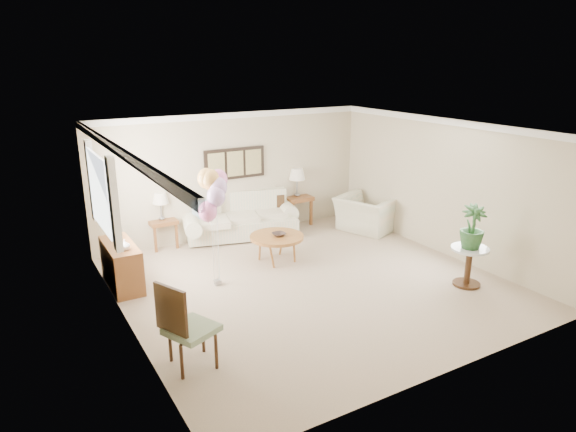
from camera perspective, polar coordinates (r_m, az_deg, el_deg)
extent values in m
plane|color=tan|center=(8.76, 2.52, -7.49)|extent=(6.00, 6.00, 0.00)
cube|color=#C1B796|center=(10.87, -5.96, 4.56)|extent=(6.00, 0.04, 2.60)
cube|color=#C1B796|center=(6.15, 17.99, -6.19)|extent=(6.00, 0.04, 2.60)
cube|color=#C1B796|center=(7.21, -17.88, -2.73)|extent=(0.04, 6.00, 2.60)
cube|color=#C1B796|center=(10.20, 17.00, 3.06)|extent=(0.04, 6.00, 2.60)
cube|color=white|center=(8.04, 2.76, 9.55)|extent=(6.00, 6.00, 0.02)
cube|color=white|center=(10.64, -6.10, 11.06)|extent=(6.00, 0.06, 0.12)
cube|color=white|center=(6.91, -18.57, 7.03)|extent=(0.06, 6.00, 0.12)
cube|color=white|center=(9.96, 17.50, 9.97)|extent=(0.06, 6.00, 0.12)
cube|color=white|center=(8.54, -20.22, 2.52)|extent=(0.04, 1.40, 1.20)
cube|color=white|center=(7.73, -18.76, 1.22)|extent=(0.10, 0.22, 1.40)
cube|color=white|center=(9.36, -20.95, 3.66)|extent=(0.10, 0.22, 1.40)
cube|color=black|center=(10.79, -5.93, 5.82)|extent=(1.35, 0.04, 0.65)
cube|color=#8C8C59|center=(10.61, -7.95, 5.55)|extent=(0.36, 0.02, 0.52)
cube|color=#8C8C59|center=(10.77, -5.88, 5.80)|extent=(0.36, 0.02, 0.52)
cube|color=#8C8C59|center=(10.94, -3.87, 6.04)|extent=(0.36, 0.02, 0.52)
cube|color=beige|center=(10.93, -5.22, -1.18)|extent=(2.45, 1.48, 0.37)
cube|color=beige|center=(11.10, -6.03, 1.34)|extent=(2.28, 0.79, 0.57)
cylinder|color=beige|center=(10.46, -10.68, -0.87)|extent=(0.56, 0.99, 0.33)
cylinder|color=beige|center=(11.33, -0.24, 0.83)|extent=(0.56, 0.99, 0.33)
cube|color=beige|center=(10.56, -8.35, -0.63)|extent=(0.79, 0.88, 0.12)
cube|color=beige|center=(10.81, -5.13, -0.11)|extent=(0.79, 0.88, 0.12)
cube|color=beige|center=(11.09, -2.07, 0.40)|extent=(0.79, 0.88, 0.12)
cube|color=#A7C7E0|center=(10.60, -9.54, 0.67)|extent=(0.40, 0.12, 0.40)
cube|color=tan|center=(11.21, -2.18, 1.80)|extent=(0.40, 0.12, 0.40)
cube|color=#372413|center=(11.24, -1.30, 1.51)|extent=(0.35, 0.10, 0.35)
cube|color=beige|center=(10.99, -5.19, -2.21)|extent=(2.08, 0.83, 0.04)
cube|color=brown|center=(10.48, -13.82, -0.58)|extent=(0.54, 0.49, 0.08)
cube|color=brown|center=(10.34, -14.53, -2.60)|extent=(0.05, 0.05, 0.51)
cube|color=brown|center=(10.46, -12.27, -2.22)|extent=(0.05, 0.05, 0.51)
cube|color=brown|center=(10.70, -15.11, -1.98)|extent=(0.05, 0.05, 0.51)
cube|color=brown|center=(10.81, -12.92, -1.62)|extent=(0.05, 0.05, 0.51)
cube|color=brown|center=(11.64, 1.00, 2.03)|extent=(0.61, 0.55, 0.09)
cube|color=brown|center=(11.43, 0.52, 0.02)|extent=(0.06, 0.06, 0.57)
cube|color=brown|center=(11.67, 2.57, 0.37)|extent=(0.06, 0.06, 0.57)
cube|color=brown|center=(11.79, -0.57, 0.56)|extent=(0.06, 0.06, 0.57)
cube|color=brown|center=(12.03, 1.44, 0.89)|extent=(0.06, 0.06, 0.57)
cylinder|color=gray|center=(10.47, -13.84, -0.23)|extent=(0.13, 0.13, 0.06)
cylinder|color=gray|center=(10.42, -13.91, 0.64)|extent=(0.04, 0.04, 0.28)
cone|color=silver|center=(10.35, -14.01, 1.96)|extent=(0.31, 0.31, 0.22)
cylinder|color=gray|center=(11.62, 1.00, 2.39)|extent=(0.15, 0.15, 0.06)
cylinder|color=gray|center=(11.57, 1.01, 3.30)|extent=(0.04, 0.04, 0.32)
cone|color=silver|center=(11.50, 1.02, 4.69)|extent=(0.36, 0.36, 0.25)
cylinder|color=#985F29|center=(9.50, -1.25, -2.34)|extent=(1.00, 1.00, 0.06)
cylinder|color=#985F29|center=(9.89, -0.71, -3.10)|extent=(0.04, 0.04, 0.45)
cylinder|color=#985F29|center=(9.68, -3.15, -3.59)|extent=(0.04, 0.04, 0.45)
cylinder|color=#985F29|center=(9.29, -1.81, -4.48)|extent=(0.04, 0.04, 0.45)
cylinder|color=#985F29|center=(9.51, 0.70, -3.96)|extent=(0.04, 0.04, 0.45)
imported|color=#312420|center=(9.46, -1.01, -2.06)|extent=(0.25, 0.25, 0.06)
imported|color=beige|center=(11.39, 8.67, 0.24)|extent=(1.36, 1.45, 0.76)
cylinder|color=silver|center=(8.97, 19.59, -3.44)|extent=(0.62, 0.62, 0.04)
cylinder|color=#3B2713|center=(9.08, 19.38, -5.39)|extent=(0.10, 0.10, 0.62)
cylinder|color=#3B2713|center=(9.20, 19.19, -7.21)|extent=(0.45, 0.45, 0.01)
imported|color=#1E5021|center=(8.83, 19.82, -1.15)|extent=(0.54, 0.54, 0.73)
cube|color=gray|center=(6.50, -10.64, -12.29)|extent=(0.72, 0.72, 0.08)
cylinder|color=#3B2713|center=(6.40, -11.72, -15.61)|extent=(0.04, 0.04, 0.45)
cylinder|color=#3B2713|center=(6.52, -7.99, -14.73)|extent=(0.04, 0.04, 0.45)
cylinder|color=#3B2713|center=(6.75, -12.95, -13.80)|extent=(0.04, 0.04, 0.45)
cylinder|color=#3B2713|center=(6.87, -9.41, -13.02)|extent=(0.04, 0.04, 0.45)
cube|color=#3B2713|center=(6.28, -12.89, -10.14)|extent=(0.25, 0.49, 0.60)
cube|color=brown|center=(8.96, -18.01, -5.22)|extent=(0.45, 1.20, 0.74)
cube|color=#3B2713|center=(8.69, -17.53, -5.89)|extent=(0.46, 0.02, 0.70)
cube|color=#3B2713|center=(9.23, -18.39, -4.58)|extent=(0.46, 0.02, 0.70)
imported|color=white|center=(8.51, -17.68, -3.06)|extent=(0.19, 0.19, 0.17)
imported|color=#BABDB6|center=(9.10, -18.60, -1.84)|extent=(0.22, 0.22, 0.18)
cube|color=gray|center=(8.77, -7.83, -7.31)|extent=(0.11, 0.11, 0.08)
ellipsoid|color=pink|center=(8.22, -8.91, 0.50)|extent=(0.30, 0.30, 0.34)
cylinder|color=silver|center=(8.50, -8.34, -3.93)|extent=(0.01, 0.01, 1.07)
ellipsoid|color=#C598DA|center=(8.25, -7.79, 3.19)|extent=(0.30, 0.30, 0.34)
cylinder|color=silver|center=(8.50, -7.79, -2.63)|extent=(0.01, 0.01, 1.43)
ellipsoid|color=#DFA04C|center=(8.26, -8.57, 4.01)|extent=(0.30, 0.30, 0.34)
cylinder|color=silver|center=(8.49, -8.17, -2.23)|extent=(0.01, 0.01, 1.55)
ellipsoid|color=pink|center=(8.35, -7.74, 4.05)|extent=(0.30, 0.30, 0.34)
cylinder|color=silver|center=(8.54, -7.77, -2.18)|extent=(0.01, 0.01, 1.53)
ellipsoid|color=#C598DA|center=(8.19, -7.99, 2.18)|extent=(0.30, 0.30, 0.34)
cylinder|color=silver|center=(8.47, -7.89, -3.13)|extent=(0.01, 0.01, 1.30)
ellipsoid|color=#DFA04C|center=(8.30, -9.03, 4.14)|extent=(0.30, 0.30, 0.34)
cylinder|color=silver|center=(8.52, -8.40, -2.15)|extent=(0.01, 0.01, 1.56)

